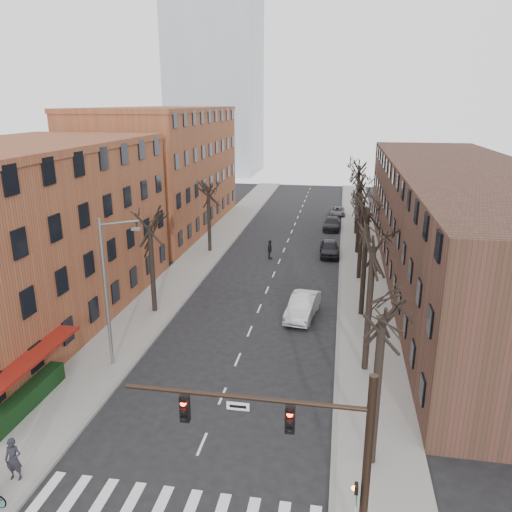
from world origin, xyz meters
The scene contains 25 objects.
ground centered at (0.00, 0.00, 0.00)m, with size 160.00×160.00×0.00m, color black.
sidewalk_left centered at (-8.00, 35.00, 0.07)m, with size 4.00×90.00×0.15m, color gray.
sidewalk_right centered at (8.00, 35.00, 0.07)m, with size 4.00×90.00×0.15m, color gray.
building_left_near centered at (-16.00, 15.00, 6.00)m, with size 12.00×26.00×12.00m, color brown.
building_left_far centered at (-16.00, 44.00, 7.00)m, with size 12.00×28.00×14.00m, color brown.
building_right centered at (16.00, 30.00, 5.00)m, with size 12.00×50.00×10.00m, color #492A22.
office_tower centered at (-22.00, 95.00, 30.00)m, with size 18.00×18.00×60.00m, color #B2B7BF.
awning_left centered at (-9.40, 6.00, 0.00)m, with size 1.20×7.00×0.15m, color maroon.
hedge centered at (-9.50, 5.00, 0.65)m, with size 0.80×6.00×1.00m, color black.
tree_right_a centered at (7.60, 4.00, 0.00)m, with size 5.20×5.20×10.00m, color black, non-canonical shape.
tree_right_b centered at (7.60, 12.00, 0.00)m, with size 5.20×5.20×10.80m, color black, non-canonical shape.
tree_right_c centered at (7.60, 20.00, 0.00)m, with size 5.20×5.20×11.60m, color black, non-canonical shape.
tree_right_d centered at (7.60, 28.00, 0.00)m, with size 5.20×5.20×10.00m, color black, non-canonical shape.
tree_right_e centered at (7.60, 36.00, 0.00)m, with size 5.20×5.20×10.80m, color black, non-canonical shape.
tree_right_f centered at (7.60, 44.00, 0.00)m, with size 5.20×5.20×11.60m, color black, non-canonical shape.
tree_left_a centered at (-7.60, 18.00, 0.00)m, with size 5.20×5.20×9.50m, color black, non-canonical shape.
tree_left_b centered at (-7.60, 34.00, 0.00)m, with size 5.20×5.20×9.50m, color black, non-canonical shape.
signal_mast_arm centered at (5.45, -1.00, 4.40)m, with size 8.14×0.30×7.20m.
streetlight centered at (-7.03, 10.00, 5.01)m, with size 2.45×0.22×9.03m.
silver_sedan centered at (3.38, 19.06, 0.84)m, with size 1.77×5.07×1.67m, color #ABAEB2.
parked_car_near centered at (4.81, 34.82, 0.80)m, with size 1.89×4.70×1.60m, color black.
parked_car_mid centered at (4.77, 46.16, 0.72)m, with size 2.01×4.94×1.43m, color black.
parked_car_far centered at (5.30, 54.03, 0.59)m, with size 1.97×4.27×1.19m, color #585B5F.
pedestrian_a centered at (-6.93, 0.41, 1.09)m, with size 0.69×0.45×1.88m, color black.
pedestrian_crossing centered at (-1.04, 32.64, 0.98)m, with size 1.15×0.48×1.96m, color black.
Camera 1 is at (5.76, -14.67, 15.06)m, focal length 35.00 mm.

